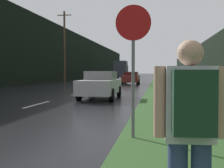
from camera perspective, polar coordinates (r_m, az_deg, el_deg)
grass_verge at (r=40.28m, az=11.43°, el=0.15°), size 6.00×240.00×0.02m
lane_stripe_c at (r=14.06m, az=-13.51°, el=-3.64°), size 0.12×3.00×0.01m
lane_stripe_d at (r=20.70m, az=-6.28°, el=-1.74°), size 0.12×3.00×0.01m
lane_stripe_e at (r=27.52m, az=-2.60°, el=-0.75°), size 0.12×3.00×0.01m
lane_stripe_f at (r=34.41m, az=-0.39°, el=-0.16°), size 0.12×3.00×0.01m
treeline_far_side at (r=52.64m, az=-8.97°, el=5.25°), size 2.00×140.00×8.48m
treeline_near_side at (r=50.88m, az=17.62°, el=4.01°), size 2.00×140.00×6.24m
utility_pole_far at (r=40.34m, az=-8.69°, el=6.84°), size 1.80×0.24×9.13m
stop_sign at (r=6.65m, az=3.89°, el=5.40°), size 0.76×0.07×2.84m
hitchhiker_with_backpack at (r=2.60m, az=14.14°, el=-7.93°), size 0.58×0.42×1.68m
car_passing_near at (r=16.70m, az=-2.09°, el=-0.12°), size 1.83×4.65×1.47m
car_passing_far at (r=35.79m, az=3.50°, el=1.11°), size 1.85×4.65×1.45m
delivery_truck at (r=64.05m, az=1.69°, el=2.63°), size 2.51×6.72×3.65m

